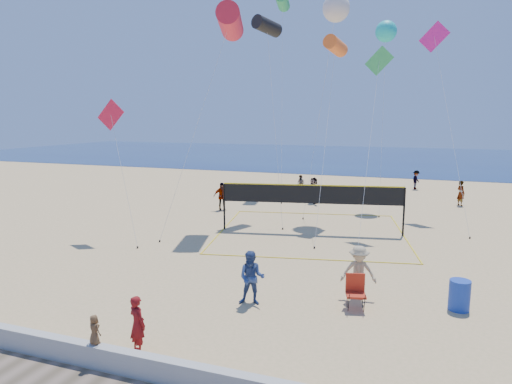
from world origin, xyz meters
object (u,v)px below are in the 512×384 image
(trash_barrel, at_px, (459,295))
(volleyball_net, at_px, (312,199))
(camp_chair, at_px, (356,289))
(woman, at_px, (137,324))

(trash_barrel, distance_m, volleyball_net, 10.88)
(camp_chair, distance_m, trash_barrel, 3.39)
(volleyball_net, bearing_deg, camp_chair, -79.93)
(woman, height_order, camp_chair, woman)
(woman, bearing_deg, trash_barrel, -121.74)
(camp_chair, xyz_separation_m, trash_barrel, (3.22, 1.05, -0.16))
(woman, distance_m, camp_chair, 7.04)
(camp_chair, xyz_separation_m, volleyball_net, (-3.65, 9.39, 1.18))
(woman, height_order, volleyball_net, volleyball_net)
(trash_barrel, relative_size, volleyball_net, 0.09)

